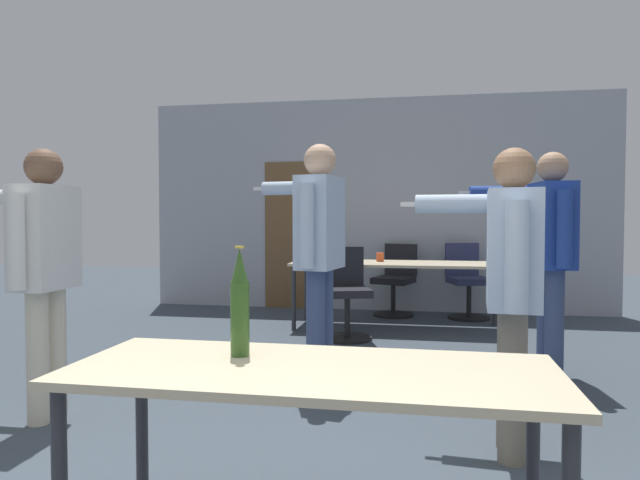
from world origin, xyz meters
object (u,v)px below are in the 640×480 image
object	(u,v)px
person_right_polo	(510,273)
beer_bottle	(239,304)
office_chair_mid_tucked	(467,283)
drink_cup	(380,257)
person_left_plaid	(318,240)
office_chair_far_left	(346,295)
person_near_casual	(549,242)
person_far_watching	(43,257)
office_chair_side_rolled	(395,282)

from	to	relation	value
person_right_polo	beer_bottle	bearing A→B (deg)	140.15
office_chair_mid_tucked	drink_cup	xyz separation A→B (m)	(-1.04, -0.70, 0.36)
person_left_plaid	person_right_polo	bearing A→B (deg)	-122.25
office_chair_far_left	beer_bottle	size ratio (longest dim) A/B	2.35
person_near_casual	beer_bottle	xyz separation A→B (m)	(-1.65, -2.77, -0.13)
drink_cup	person_far_watching	bearing A→B (deg)	-117.47
person_far_watching	person_right_polo	world-z (taller)	person_far_watching
person_far_watching	drink_cup	bearing A→B (deg)	-28.70
beer_bottle	person_left_plaid	bearing A→B (deg)	93.09
office_chair_side_rolled	person_left_plaid	bearing A→B (deg)	101.43
person_right_polo	office_chair_far_left	world-z (taller)	person_right_polo
person_left_plaid	drink_cup	bearing A→B (deg)	2.78
person_near_casual	office_chair_side_rolled	bearing A→B (deg)	20.41
office_chair_far_left	beer_bottle	world-z (taller)	beer_bottle
office_chair_mid_tucked	office_chair_far_left	bearing A→B (deg)	31.13
person_near_casual	person_far_watching	bearing A→B (deg)	109.42
office_chair_side_rolled	drink_cup	bearing A→B (deg)	98.08
person_left_plaid	office_chair_side_rolled	xyz separation A→B (m)	(0.42, 3.22, -0.67)
office_chair_mid_tucked	person_near_casual	bearing A→B (deg)	82.88
person_right_polo	office_chair_side_rolled	size ratio (longest dim) A/B	1.77
person_near_casual	person_right_polo	bearing A→B (deg)	155.77
office_chair_far_left	drink_cup	size ratio (longest dim) A/B	9.30
person_far_watching	office_chair_side_rolled	xyz separation A→B (m)	(1.98, 4.28, -0.59)
person_right_polo	office_chair_side_rolled	distance (m)	4.43
person_right_polo	office_chair_far_left	size ratio (longest dim) A/B	1.71
office_chair_mid_tucked	drink_cup	size ratio (longest dim) A/B	9.15
beer_bottle	office_chair_mid_tucked	bearing A→B (deg)	77.42
person_right_polo	person_near_casual	bearing A→B (deg)	-13.09
person_left_plaid	person_near_casual	distance (m)	1.85
person_right_polo	person_near_casual	distance (m)	1.73
person_far_watching	drink_cup	distance (m)	3.98
person_near_casual	drink_cup	bearing A→B (deg)	31.47
person_left_plaid	person_near_casual	world-z (taller)	person_left_plaid
person_right_polo	office_chair_mid_tucked	bearing A→B (deg)	3.71
office_chair_mid_tucked	beer_bottle	bearing A→B (deg)	60.66
person_far_watching	office_chair_mid_tucked	size ratio (longest dim) A/B	1.80
person_far_watching	office_chair_side_rolled	bearing A→B (deg)	-26.03
person_far_watching	office_chair_mid_tucked	xyz separation A→B (m)	(2.88, 4.22, -0.58)
beer_bottle	office_chair_side_rolled	bearing A→B (deg)	86.81
office_chair_far_left	office_chair_side_rolled	distance (m)	1.60
person_near_casual	drink_cup	distance (m)	2.45
person_far_watching	beer_bottle	bearing A→B (deg)	-126.27
person_right_polo	office_chair_mid_tucked	size ratio (longest dim) A/B	1.74
office_chair_far_left	person_left_plaid	bearing A→B (deg)	73.24
office_chair_mid_tucked	beer_bottle	xyz separation A→B (m)	(-1.20, -5.40, 0.50)
office_chair_far_left	office_chair_mid_tucked	world-z (taller)	office_chair_far_left
person_far_watching	office_chair_mid_tucked	world-z (taller)	person_far_watching
office_chair_side_rolled	beer_bottle	xyz separation A→B (m)	(-0.30, -5.45, 0.52)
person_near_casual	beer_bottle	bearing A→B (deg)	142.96
office_chair_far_left	office_chair_mid_tucked	xyz separation A→B (m)	(1.34, 1.48, -0.01)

